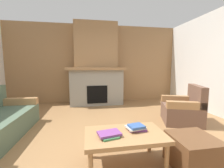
% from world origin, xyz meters
% --- Properties ---
extents(ground, '(9.00, 9.00, 0.00)m').
position_xyz_m(ground, '(0.00, 0.00, 0.00)').
color(ground, olive).
extents(wall_back_wood_panel, '(6.00, 0.12, 2.70)m').
position_xyz_m(wall_back_wood_panel, '(0.00, 3.00, 1.35)').
color(wall_back_wood_panel, '#997047').
rests_on(wall_back_wood_panel, ground).
extents(fireplace, '(1.90, 0.82, 2.70)m').
position_xyz_m(fireplace, '(0.00, 2.62, 1.16)').
color(fireplace, gray).
rests_on(fireplace, ground).
extents(armchair, '(0.97, 0.97, 0.85)m').
position_xyz_m(armchair, '(1.81, 0.55, 0.29)').
color(armchair, brown).
rests_on(armchair, ground).
extents(coffee_table, '(1.00, 0.60, 0.43)m').
position_xyz_m(coffee_table, '(0.14, -0.65, 0.38)').
color(coffee_table, '#A87A4C').
rests_on(coffee_table, ground).
extents(ottoman, '(0.52, 0.52, 0.40)m').
position_xyz_m(ottoman, '(0.97, -0.83, 0.20)').
color(ottoman, brown).
rests_on(ottoman, ground).
extents(book_stack_near_edge, '(0.30, 0.25, 0.05)m').
position_xyz_m(book_stack_near_edge, '(-0.07, -0.71, 0.46)').
color(book_stack_near_edge, '#3D7F4C').
rests_on(book_stack_near_edge, coffee_table).
extents(book_stack_center, '(0.28, 0.24, 0.08)m').
position_xyz_m(book_stack_center, '(0.31, -0.59, 0.47)').
color(book_stack_center, '#7A3D84').
rests_on(book_stack_center, coffee_table).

